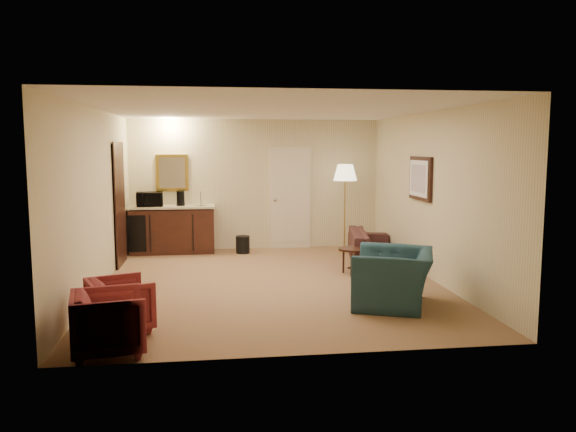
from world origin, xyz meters
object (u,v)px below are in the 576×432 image
coffee_table (361,261)px  waste_bin (243,245)px  rose_chair_far (109,319)px  floor_lamp (345,208)px  teal_armchair (394,268)px  rose_chair_near (120,302)px  microwave (149,198)px  coffee_maker (181,198)px  sofa (373,242)px  wetbar_cabinet (173,229)px

coffee_table → waste_bin: (-1.81, 2.04, -0.05)m
rose_chair_far → coffee_table: 4.65m
floor_lamp → waste_bin: size_ratio=5.14×
teal_armchair → rose_chair_far: bearing=-47.4°
rose_chair_near → microwave: bearing=-19.9°
floor_lamp → microwave: 3.79m
waste_bin → coffee_maker: size_ratio=1.17×
sofa → coffee_table: sofa is taller
coffee_table → rose_chair_far: bearing=-137.3°
wetbar_cabinet → teal_armchair: bearing=-53.0°
floor_lamp → waste_bin: floor_lamp is taller
teal_armchair → coffee_maker: size_ratio=3.90×
wetbar_cabinet → coffee_table: wetbar_cabinet is taller
waste_bin → sofa: bearing=-28.8°
rose_chair_far → wetbar_cabinet: bearing=-14.4°
rose_chair_far → microwave: bearing=-9.9°
sofa → rose_chair_near: bearing=140.4°
rose_chair_near → waste_bin: size_ratio=1.99×
sofa → rose_chair_near: (-3.85, -3.26, -0.05)m
sofa → microwave: microwave is taller
coffee_table → floor_lamp: floor_lamp is taller
rose_chair_far → rose_chair_near: bearing=-11.7°
rose_chair_far → coffee_maker: size_ratio=2.46×
coffee_table → waste_bin: size_ratio=2.21×
coffee_table → waste_bin: 2.73m
microwave → coffee_maker: bearing=-2.6°
teal_armchair → microwave: size_ratio=2.26×
microwave → rose_chair_far: bearing=-94.9°
microwave → coffee_maker: 0.59m
teal_armchair → floor_lamp: size_ratio=0.65×
rose_chair_near → coffee_maker: (0.42, 4.74, 0.73)m
rose_chair_far → coffee_maker: coffee_maker is taller
wetbar_cabinet → rose_chair_far: wetbar_cabinet is taller
sofa → rose_chair_far: bearing=146.0°
teal_armchair → floor_lamp: (0.24, 3.80, 0.38)m
coffee_table → coffee_maker: 3.87m
wetbar_cabinet → rose_chair_far: (-0.25, -5.42, -0.11)m
coffee_table → waste_bin: coffee_table is taller
teal_armchair → waste_bin: bearing=-134.4°
rose_chair_near → coffee_table: bearing=-76.4°
floor_lamp → coffee_maker: 3.21m
coffee_table → waste_bin: bearing=131.6°
sofa → teal_armchair: size_ratio=1.76×
floor_lamp → microwave: (-3.77, 0.29, 0.22)m
rose_chair_far → waste_bin: bearing=-28.8°
sofa → coffee_maker: size_ratio=6.88×
teal_armchair → coffee_table: size_ratio=1.50×
rose_chair_far → microwave: (-0.17, 5.40, 0.74)m
floor_lamp → coffee_table: bearing=-95.4°
floor_lamp → microwave: floor_lamp is taller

